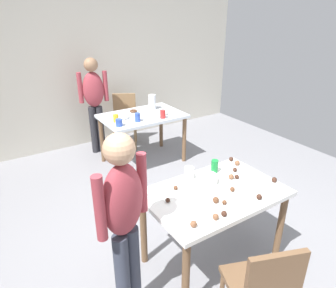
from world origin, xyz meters
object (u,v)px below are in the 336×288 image
dining_table_far (142,121)px  mixing_bowl (207,179)px  chair_far_table (125,117)px  person_adult_far (94,98)px  person_girl_near (124,216)px  dining_table_near (214,202)px  pitcher_far (152,102)px  soda_can (215,166)px  chair_near_table (263,287)px

dining_table_far → mixing_bowl: (-0.42, -1.98, 0.14)m
chair_far_table → mixing_bowl: bearing=-100.0°
person_adult_far → mixing_bowl: (0.02, -2.69, -0.12)m
dining_table_far → person_girl_near: bearing=-121.1°
dining_table_near → pitcher_far: pitcher_far is taller
dining_table_far → pitcher_far: size_ratio=5.17×
dining_table_near → person_girl_near: (-0.87, -0.06, 0.24)m
dining_table_near → mixing_bowl: (0.03, 0.15, 0.14)m
chair_far_table → soda_can: bearing=-96.4°
person_girl_near → dining_table_near: bearing=4.1°
mixing_bowl → person_girl_near: bearing=-166.9°
pitcher_far → dining_table_far: bearing=-149.3°
person_girl_near → mixing_bowl: (0.90, 0.21, -0.10)m
person_adult_far → mixing_bowl: person_adult_far is taller
dining_table_far → chair_near_table: bearing=-103.2°
chair_near_table → person_adult_far: 3.62m
dining_table_far → person_adult_far: size_ratio=0.77×
dining_table_near → soda_can: (0.22, 0.26, 0.16)m
person_adult_far → mixing_bowl: bearing=-89.5°
chair_near_table → person_girl_near: size_ratio=0.58×
mixing_bowl → dining_table_near: bearing=-102.2°
dining_table_near → chair_far_table: 2.92m
pitcher_far → mixing_bowl: bearing=-107.8°
chair_far_table → soda_can: soda_can is taller
person_girl_near → mixing_bowl: person_girl_near is taller
chair_near_table → pitcher_far: bearing=72.9°
dining_table_far → mixing_bowl: mixing_bowl is taller
mixing_bowl → pitcher_far: bearing=72.2°
person_girl_near → mixing_bowl: size_ratio=8.03×
person_adult_far → mixing_bowl: 2.70m
dining_table_near → person_adult_far: 2.85m
dining_table_near → chair_near_table: (-0.22, -0.75, -0.15)m
dining_table_near → person_girl_near: 0.90m
dining_table_far → person_girl_near: (-1.32, -2.19, 0.24)m
soda_can → dining_table_near: bearing=-129.8°
chair_far_table → person_girl_near: size_ratio=0.58×
dining_table_far → pitcher_far: (0.26, 0.15, 0.21)m
dining_table_near → chair_far_table: size_ratio=1.35×
dining_table_near → person_adult_far: size_ratio=0.78×
person_adult_far → soda_can: bearing=-85.3°
person_adult_far → dining_table_far: bearing=-57.8°
person_adult_far → soda_can: 2.59m
chair_near_table → person_girl_near: 1.03m
chair_far_table → person_girl_near: (-1.38, -2.93, 0.40)m
person_girl_near → pitcher_far: 2.83m
chair_near_table → dining_table_far: bearing=76.8°
dining_table_far → chair_near_table: 2.96m
dining_table_near → dining_table_far: bearing=77.9°
chair_near_table → pitcher_far: 3.20m
person_girl_near → person_adult_far: (0.87, 2.90, 0.01)m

